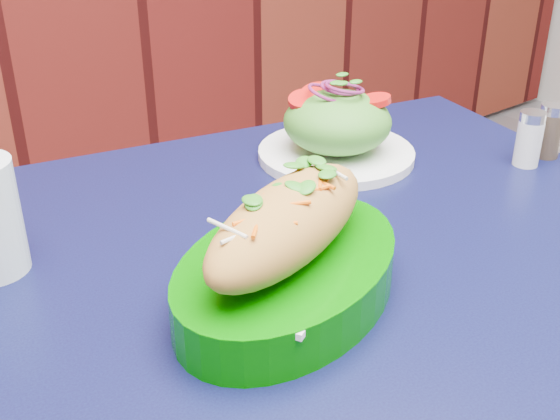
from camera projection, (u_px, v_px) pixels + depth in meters
cafe_table at (349, 345)px, 0.72m from camera, size 0.96×0.96×0.75m
banh_mi_basket at (288, 254)px, 0.62m from camera, size 0.30×0.25×0.12m
salad_plate at (337, 129)px, 0.90m from camera, size 0.20×0.20×0.10m
salt_shaker at (529, 139)px, 0.89m from camera, size 0.03×0.03×0.07m
pepper_shaker at (550, 131)px, 0.91m from camera, size 0.03×0.03×0.07m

